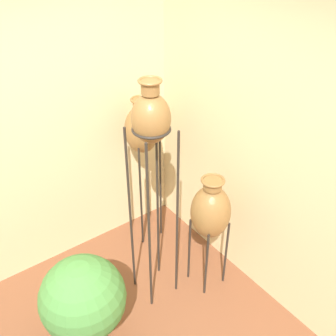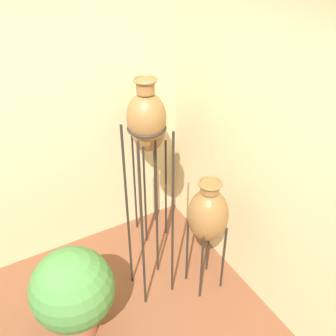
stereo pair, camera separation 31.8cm
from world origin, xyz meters
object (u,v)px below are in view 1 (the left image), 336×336
(potted_plant, at_px, (83,300))
(vase_stand_short, at_px, (211,212))
(vase_stand_tall, at_px, (151,127))
(vase_stand_medium, at_px, (142,131))

(potted_plant, bearing_deg, vase_stand_short, -3.81)
(vase_stand_tall, relative_size, vase_stand_short, 1.75)
(vase_stand_tall, relative_size, potted_plant, 2.37)
(potted_plant, bearing_deg, vase_stand_medium, 36.47)
(vase_stand_tall, height_order, vase_stand_medium, vase_stand_tall)
(vase_stand_tall, bearing_deg, vase_stand_medium, 62.67)
(vase_stand_short, relative_size, potted_plant, 1.36)
(vase_stand_tall, xyz_separation_m, vase_stand_short, (0.42, -0.20, -0.82))
(vase_stand_short, bearing_deg, vase_stand_medium, 95.68)
(vase_stand_tall, xyz_separation_m, potted_plant, (-0.72, -0.13, -1.14))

